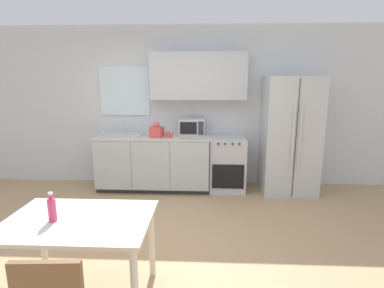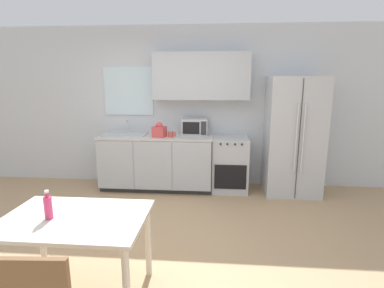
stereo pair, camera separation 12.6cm
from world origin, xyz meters
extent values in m
plane|color=tan|center=(0.00, 0.00, 0.00)|extent=(12.00, 12.00, 0.00)
cube|color=silver|center=(0.00, 2.14, 1.35)|extent=(12.00, 0.06, 2.70)
cube|color=silver|center=(-0.82, 2.10, 1.62)|extent=(0.85, 0.04, 0.82)
cube|color=#B2B7BC|center=(0.45, 1.95, 1.87)|extent=(1.56, 0.32, 0.75)
cube|color=#333333|center=(-0.29, 1.81, 0.04)|extent=(1.84, 0.60, 0.08)
cube|color=#B2B7BC|center=(-0.29, 1.78, 0.48)|extent=(1.84, 0.66, 0.81)
cube|color=#B2B7BC|center=(-0.90, 1.45, 0.48)|extent=(0.59, 0.01, 0.79)
cube|color=#B2B7BC|center=(-0.29, 1.45, 0.48)|extent=(0.59, 0.01, 0.79)
cube|color=#B2B7BC|center=(0.33, 1.45, 0.48)|extent=(0.59, 0.01, 0.79)
cube|color=beige|center=(-0.29, 1.78, 0.90)|extent=(1.87, 0.68, 0.03)
cube|color=#B7BABC|center=(0.94, 1.81, 0.45)|extent=(0.58, 0.60, 0.90)
cube|color=black|center=(0.94, 1.51, 0.31)|extent=(0.50, 0.01, 0.39)
cylinder|color=#262626|center=(0.77, 1.50, 0.85)|extent=(0.03, 0.02, 0.03)
cylinder|color=#262626|center=(0.88, 1.50, 0.85)|extent=(0.03, 0.02, 0.03)
cylinder|color=#262626|center=(0.99, 1.50, 0.85)|extent=(0.03, 0.02, 0.03)
cylinder|color=#262626|center=(1.10, 1.50, 0.85)|extent=(0.03, 0.02, 0.03)
cube|color=silver|center=(1.93, 1.77, 0.93)|extent=(0.85, 0.69, 1.87)
cube|color=#3F3F3F|center=(1.93, 1.42, 0.93)|extent=(0.01, 0.01, 1.81)
cylinder|color=silver|center=(1.88, 1.39, 0.97)|extent=(0.02, 0.02, 1.03)
cylinder|color=silver|center=(1.98, 1.39, 0.97)|extent=(0.02, 0.02, 1.03)
cube|color=#B7BABC|center=(-0.82, 1.78, 0.92)|extent=(0.70, 0.45, 0.02)
cylinder|color=silver|center=(-0.82, 1.97, 1.04)|extent=(0.02, 0.02, 0.21)
cylinder|color=silver|center=(-0.82, 1.90, 1.13)|extent=(0.02, 0.14, 0.02)
cube|color=#B7BABC|center=(0.34, 1.91, 1.05)|extent=(0.42, 0.34, 0.27)
cube|color=black|center=(0.29, 1.74, 1.05)|extent=(0.27, 0.01, 0.19)
cube|color=#2D2D33|center=(0.50, 1.74, 1.05)|extent=(0.08, 0.01, 0.22)
cylinder|color=#BF4C3F|center=(-0.02, 1.63, 0.96)|extent=(0.09, 0.09, 0.09)
torus|color=#BF4C3F|center=(0.04, 1.63, 0.96)|extent=(0.02, 0.07, 0.07)
cube|color=#D14C4C|center=(-0.21, 1.64, 1.00)|extent=(0.23, 0.21, 0.17)
sphere|color=#D14C4C|center=(-0.21, 1.64, 1.11)|extent=(0.13, 0.13, 0.11)
cube|color=beige|center=(-0.43, -0.87, 0.72)|extent=(1.16, 0.80, 0.03)
cylinder|color=beige|center=(-0.95, -0.53, 0.35)|extent=(0.06, 0.06, 0.70)
cylinder|color=beige|center=(0.09, -0.53, 0.35)|extent=(0.06, 0.06, 0.70)
cylinder|color=#DB386B|center=(-0.62, -0.91, 0.82)|extent=(0.06, 0.06, 0.18)
cylinder|color=#DB386B|center=(-0.62, -0.91, 0.93)|extent=(0.03, 0.03, 0.04)
cylinder|color=white|center=(-0.62, -0.91, 0.96)|extent=(0.03, 0.03, 0.02)
camera|label=1|loc=(0.58, -3.03, 1.82)|focal=28.00mm
camera|label=2|loc=(0.70, -3.02, 1.82)|focal=28.00mm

